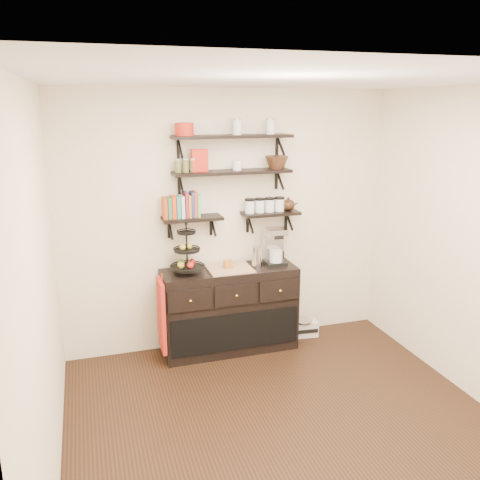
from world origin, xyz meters
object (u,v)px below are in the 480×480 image
at_px(sideboard, 230,309).
at_px(coffee_maker, 274,247).
at_px(fruit_stand, 187,257).
at_px(radio, 303,328).

height_order(sideboard, coffee_maker, coffee_maker).
distance_m(sideboard, fruit_stand, 0.76).
bearing_deg(fruit_stand, coffee_maker, 1.42).
xyz_separation_m(coffee_maker, radio, (0.38, 0.03, -0.99)).
bearing_deg(fruit_stand, sideboard, -0.47).
bearing_deg(radio, coffee_maker, -169.44).
bearing_deg(coffee_maker, sideboard, -173.86).
height_order(fruit_stand, coffee_maker, fruit_stand).
xyz_separation_m(sideboard, radio, (0.88, 0.06, -0.36)).
bearing_deg(coffee_maker, fruit_stand, -175.48).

